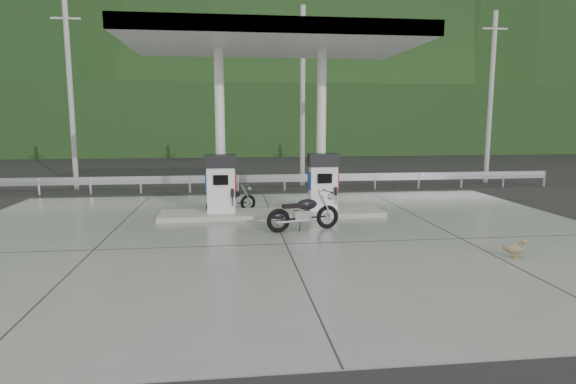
{
  "coord_description": "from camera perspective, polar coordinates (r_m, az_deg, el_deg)",
  "views": [
    {
      "loc": [
        -1.32,
        -12.31,
        3.01
      ],
      "look_at": [
        0.3,
        1.0,
        1.0
      ],
      "focal_mm": 30.0,
      "sensor_mm": 36.0,
      "label": 1
    }
  ],
  "objects": [
    {
      "name": "forecourt_apron",
      "position": [
        12.74,
        -0.8,
        -5.09
      ],
      "size": [
        18.0,
        14.0,
        0.02
      ],
      "primitive_type": "cube",
      "color": "slate",
      "rests_on": "ground"
    },
    {
      "name": "road",
      "position": [
        24.04,
        -3.73,
        1.32
      ],
      "size": [
        60.0,
        7.0,
        0.01
      ],
      "primitive_type": "cube",
      "color": "black",
      "rests_on": "ground"
    },
    {
      "name": "utility_pole_b",
      "position": [
        22.09,
        1.75,
        11.09
      ],
      "size": [
        0.22,
        0.22,
        8.0
      ],
      "primitive_type": "cylinder",
      "color": "#9C9C96",
      "rests_on": "ground"
    },
    {
      "name": "motorcycle_right",
      "position": [
        13.14,
        1.84,
        -2.57
      ],
      "size": [
        2.05,
        1.05,
        0.93
      ],
      "primitive_type": null,
      "rotation": [
        0.0,
        0.0,
        0.23
      ],
      "color": "black",
      "rests_on": "forecourt_apron"
    },
    {
      "name": "forested_hills",
      "position": [
        72.39,
        -5.91,
        6.1
      ],
      "size": [
        100.0,
        40.0,
        140.0
      ],
      "primitive_type": null,
      "color": "black",
      "rests_on": "ground"
    },
    {
      "name": "gas_pump_right",
      "position": [
        15.22,
        4.18,
        1.18
      ],
      "size": [
        0.95,
        0.55,
        1.8
      ],
      "primitive_type": null,
      "color": "white",
      "rests_on": "pump_island"
    },
    {
      "name": "guardrail",
      "position": [
        20.49,
        -3.2,
        2.06
      ],
      "size": [
        26.0,
        0.16,
        1.42
      ],
      "primitive_type": null,
      "color": "#AFB2B7",
      "rests_on": "ground"
    },
    {
      "name": "motorcycle_left",
      "position": [
        15.79,
        -6.73,
        -1.03
      ],
      "size": [
        1.7,
        1.12,
        0.77
      ],
      "primitive_type": null,
      "rotation": [
        0.0,
        0.0,
        0.41
      ],
      "color": "black",
      "rests_on": "forecourt_apron"
    },
    {
      "name": "canopy_column_left",
      "position": [
        15.22,
        -8.05,
        7.16
      ],
      "size": [
        0.3,
        0.3,
        5.0
      ],
      "primitive_type": "cylinder",
      "color": "white",
      "rests_on": "pump_island"
    },
    {
      "name": "pump_island",
      "position": [
        15.16,
        -1.81,
        -2.57
      ],
      "size": [
        7.0,
        1.4,
        0.15
      ],
      "primitive_type": "cube",
      "color": "gray",
      "rests_on": "forecourt_apron"
    },
    {
      "name": "gas_pump_left",
      "position": [
        14.94,
        -7.95,
        0.98
      ],
      "size": [
        0.95,
        0.55,
        1.8
      ],
      "primitive_type": null,
      "color": "white",
      "rests_on": "pump_island"
    },
    {
      "name": "duck",
      "position": [
        11.73,
        25.24,
        -6.22
      ],
      "size": [
        0.49,
        0.21,
        0.34
      ],
      "primitive_type": null,
      "rotation": [
        0.0,
        0.0,
        -0.17
      ],
      "color": "brown",
      "rests_on": "forecourt_apron"
    },
    {
      "name": "canopy_roof",
      "position": [
        15.06,
        -1.91,
        17.54
      ],
      "size": [
        8.5,
        5.0,
        0.4
      ],
      "primitive_type": "cube",
      "color": "silver",
      "rests_on": "canopy_column_left"
    },
    {
      "name": "utility_pole_c",
      "position": [
        25.07,
        22.88,
        10.13
      ],
      "size": [
        0.22,
        0.22,
        8.0
      ],
      "primitive_type": "cylinder",
      "color": "#9C9C96",
      "rests_on": "ground"
    },
    {
      "name": "canopy_column_right",
      "position": [
        15.5,
        3.96,
        7.25
      ],
      "size": [
        0.3,
        0.3,
        5.0
      ],
      "primitive_type": "cylinder",
      "color": "white",
      "rests_on": "pump_island"
    },
    {
      "name": "utility_pole_a",
      "position": [
        22.84,
        -24.35,
        10.26
      ],
      "size": [
        0.22,
        0.22,
        8.0
      ],
      "primitive_type": "cylinder",
      "color": "#9C9C96",
      "rests_on": "ground"
    },
    {
      "name": "tree_band",
      "position": [
        42.33,
        -5.2,
        8.48
      ],
      "size": [
        80.0,
        6.0,
        6.0
      ],
      "primitive_type": "cube",
      "color": "black",
      "rests_on": "ground"
    },
    {
      "name": "ground",
      "position": [
        12.75,
        -0.8,
        -5.14
      ],
      "size": [
        160.0,
        160.0,
        0.0
      ],
      "primitive_type": "plane",
      "color": "black",
      "rests_on": "ground"
    }
  ]
}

